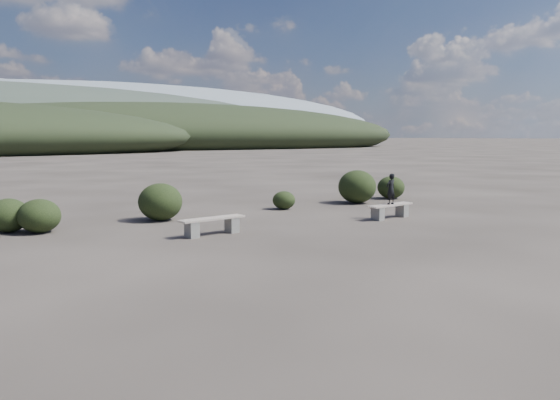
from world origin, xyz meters
TOP-DOWN VIEW (x-y plane):
  - ground at (0.00, 0.00)m, footprint 1200.00×1200.00m
  - bench_left at (-1.96, 5.24)m, footprint 2.02×0.71m
  - bench_right at (4.48, 5.07)m, footprint 1.98×0.72m
  - seated_person at (4.48, 5.08)m, footprint 0.41×0.31m
  - shrub_a at (-6.12, 8.10)m, footprint 1.20×1.20m
  - shrub_b at (-2.37, 8.59)m, footprint 1.44×1.44m
  - shrub_c at (2.57, 8.92)m, footprint 0.87×0.87m
  - shrub_d at (6.18, 9.02)m, footprint 1.57×1.57m
  - shrub_e at (8.51, 9.55)m, footprint 1.21×1.21m
  - shrub_f at (-6.88, 8.66)m, footprint 1.16×1.16m

SIDE VIEW (x-z plane):
  - ground at x=0.00m, z-range 0.00..0.00m
  - bench_right at x=4.48m, z-range 0.05..0.54m
  - bench_left at x=-1.96m, z-range 0.05..0.55m
  - shrub_c at x=2.57m, z-range 0.00..0.69m
  - shrub_a at x=-6.12m, z-range 0.00..0.98m
  - shrub_f at x=-6.88m, z-range 0.00..0.98m
  - shrub_e at x=8.51m, z-range 0.00..1.01m
  - shrub_b at x=-2.37m, z-range 0.00..1.24m
  - shrub_d at x=6.18m, z-range 0.00..1.38m
  - seated_person at x=4.48m, z-range 0.48..1.52m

